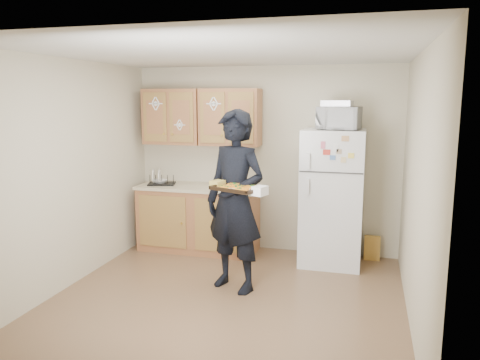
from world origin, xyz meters
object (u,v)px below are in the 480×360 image
(dish_rack, at_px, (162,179))
(person, at_px, (235,201))
(refrigerator, at_px, (332,198))
(microwave, at_px, (339,118))
(baking_tray, at_px, (238,189))

(dish_rack, bearing_deg, person, -39.32)
(refrigerator, bearing_deg, microwave, -44.05)
(person, xyz_separation_m, baking_tray, (0.11, -0.28, 0.20))
(baking_tray, relative_size, dish_rack, 1.32)
(refrigerator, xyz_separation_m, microwave, (0.05, -0.05, 0.99))
(refrigerator, distance_m, dish_rack, 2.33)
(person, bearing_deg, microwave, 68.36)
(baking_tray, relative_size, microwave, 0.96)
(person, height_order, microwave, microwave)
(person, bearing_deg, refrigerator, 71.19)
(microwave, distance_m, dish_rack, 2.53)
(refrigerator, distance_m, baking_tray, 1.65)
(person, distance_m, microwave, 1.69)
(person, height_order, dish_rack, person)
(refrigerator, xyz_separation_m, baking_tray, (-0.83, -1.39, 0.33))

